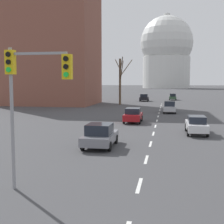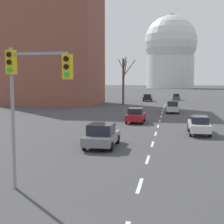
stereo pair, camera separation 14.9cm
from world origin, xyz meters
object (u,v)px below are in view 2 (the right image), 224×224
sedan_distant_centre (199,125)px  traffic_signal_near_left (30,82)px  sedan_far_left (102,135)px  sedan_near_right (176,97)px  sedan_mid_centre (136,115)px  sedan_far_right (173,107)px  sedan_near_left (148,98)px

sedan_distant_centre → traffic_signal_near_left: bearing=-117.1°
sedan_far_left → traffic_signal_near_left: bearing=-96.2°
sedan_near_right → sedan_mid_centre: bearing=-96.4°
sedan_near_right → sedan_distant_centre: (1.17, -49.91, 0.02)m
sedan_mid_centre → sedan_far_left: 13.04m
sedan_mid_centre → sedan_far_right: (3.95, 11.55, 0.04)m
traffic_signal_near_left → sedan_near_right: size_ratio=1.38×
sedan_far_right → sedan_near_left: bearing=101.9°
sedan_near_left → sedan_far_right: size_ratio=0.95×
sedan_near_right → traffic_signal_near_left: bearing=-95.8°
sedan_near_left → sedan_distant_centre: size_ratio=0.94×
sedan_near_left → sedan_far_right: 26.71m
sedan_near_left → sedan_far_left: sedan_near_left is taller
sedan_near_left → sedan_mid_centre: (1.58, -37.68, -0.03)m
sedan_near_right → sedan_far_left: bearing=-95.8°
sedan_mid_centre → sedan_near_left: bearing=92.4°
sedan_mid_centre → sedan_far_right: size_ratio=0.91×
sedan_near_right → sedan_distant_centre: 49.93m
traffic_signal_near_left → sedan_near_right: traffic_signal_near_left is taller
sedan_near_left → sedan_near_right: bearing=42.1°
sedan_near_right → sedan_far_left: size_ratio=1.03×
sedan_near_left → sedan_near_right: sedan_near_left is taller
sedan_distant_centre → sedan_far_left: bearing=-136.1°
sedan_mid_centre → sedan_far_left: size_ratio=0.99×
traffic_signal_near_left → sedan_far_right: 33.94m
sedan_mid_centre → sedan_far_right: 12.20m
sedan_far_left → sedan_far_right: sedan_far_right is taller
sedan_far_left → sedan_distant_centre: 9.57m
sedan_near_left → sedan_near_right: (6.48, 5.85, -0.04)m
traffic_signal_near_left → sedan_near_left: bearing=89.8°
sedan_near_right → sedan_far_right: sedan_far_right is taller
sedan_far_left → sedan_mid_centre: bearing=86.4°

